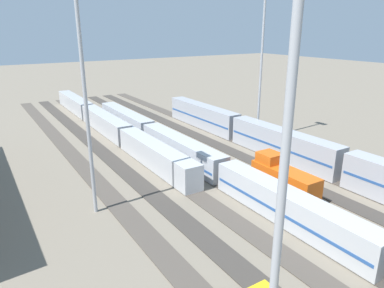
% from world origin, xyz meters
% --- Properties ---
extents(ground_plane, '(400.00, 400.00, 0.00)m').
position_xyz_m(ground_plane, '(0.00, 0.00, 0.00)').
color(ground_plane, '#756B5B').
extents(track_bed_0, '(140.00, 2.80, 0.12)m').
position_xyz_m(track_bed_0, '(0.00, -15.00, 0.06)').
color(track_bed_0, '#4C443D').
rests_on(track_bed_0, ground_plane).
extents(track_bed_1, '(140.00, 2.80, 0.12)m').
position_xyz_m(track_bed_1, '(0.00, -10.00, 0.06)').
color(track_bed_1, '#3D3833').
rests_on(track_bed_1, ground_plane).
extents(track_bed_2, '(140.00, 2.80, 0.12)m').
position_xyz_m(track_bed_2, '(0.00, -5.00, 0.06)').
color(track_bed_2, '#3D3833').
rests_on(track_bed_2, ground_plane).
extents(track_bed_3, '(140.00, 2.80, 0.12)m').
position_xyz_m(track_bed_3, '(0.00, 0.00, 0.06)').
color(track_bed_3, '#3D3833').
rests_on(track_bed_3, ground_plane).
extents(track_bed_4, '(140.00, 2.80, 0.12)m').
position_xyz_m(track_bed_4, '(0.00, 5.00, 0.06)').
color(track_bed_4, '#4C443D').
rests_on(track_bed_4, ground_plane).
extents(track_bed_5, '(140.00, 2.80, 0.12)m').
position_xyz_m(track_bed_5, '(0.00, 10.00, 0.06)').
color(track_bed_5, '#3D3833').
rests_on(track_bed_5, ground_plane).
extents(track_bed_6, '(140.00, 2.80, 0.12)m').
position_xyz_m(track_bed_6, '(0.00, 15.00, 0.06)').
color(track_bed_6, '#4C443D').
rests_on(track_bed_6, ground_plane).
extents(train_on_track_4, '(71.40, 3.00, 3.80)m').
position_xyz_m(train_on_track_4, '(27.92, 5.00, 2.02)').
color(train_on_track_4, '#B7BABF').
rests_on(train_on_track_4, ground_plane).
extents(train_on_track_0, '(71.40, 3.06, 5.00)m').
position_xyz_m(train_on_track_0, '(-4.19, -15.00, 2.61)').
color(train_on_track_0, '#A8AAB2').
rests_on(train_on_track_0, ground_plane).
extents(train_on_track_2, '(10.00, 3.00, 5.00)m').
position_xyz_m(train_on_track_2, '(-14.07, -5.00, 2.16)').
color(train_on_track_2, '#D85914').
rests_on(train_on_track_2, ground_plane).
extents(train_on_track_3, '(95.60, 3.06, 3.80)m').
position_xyz_m(train_on_track_3, '(-7.74, 0.00, 2.01)').
color(train_on_track_3, '#B7BABF').
rests_on(train_on_track_3, ground_plane).
extents(light_mast_1, '(2.80, 0.70, 29.72)m').
position_xyz_m(light_mast_1, '(-34.23, 17.30, 18.70)').
color(light_mast_1, '#9EA0A5').
rests_on(light_mast_1, ground_plane).
extents(light_mast_2, '(2.80, 0.70, 32.25)m').
position_xyz_m(light_mast_2, '(6.16, -18.80, 20.06)').
color(light_mast_2, '#9EA0A5').
rests_on(light_mast_2, ground_plane).
extents(light_mast_3, '(2.80, 0.70, 28.72)m').
position_xyz_m(light_mast_3, '(-5.34, 17.87, 18.16)').
color(light_mast_3, '#9EA0A5').
rests_on(light_mast_3, ground_plane).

